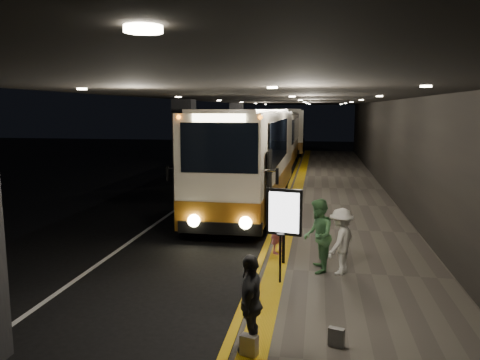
% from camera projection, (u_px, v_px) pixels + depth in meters
% --- Properties ---
extents(ground, '(90.00, 90.00, 0.00)m').
position_uv_depth(ground, '(196.00, 235.00, 14.99)').
color(ground, black).
extents(lane_line_white, '(0.12, 50.00, 0.01)m').
position_uv_depth(lane_line_white, '(185.00, 203.00, 20.15)').
color(lane_line_white, silver).
rests_on(lane_line_white, ground).
extents(kerb_stripe_yellow, '(0.18, 50.00, 0.01)m').
position_uv_depth(kerb_stripe_yellow, '(282.00, 206.00, 19.47)').
color(kerb_stripe_yellow, gold).
rests_on(kerb_stripe_yellow, ground).
extents(sidewalk, '(4.50, 50.00, 0.15)m').
position_uv_depth(sidewalk, '(340.00, 206.00, 19.07)').
color(sidewalk, '#514C44').
rests_on(sidewalk, ground).
extents(tactile_strip, '(0.50, 50.00, 0.01)m').
position_uv_depth(tactile_strip, '(294.00, 203.00, 19.37)').
color(tactile_strip, gold).
rests_on(tactile_strip, sidewalk).
extents(terminal_wall, '(0.10, 50.00, 6.00)m').
position_uv_depth(terminal_wall, '(402.00, 135.00, 18.26)').
color(terminal_wall, black).
rests_on(terminal_wall, ground).
extents(support_columns, '(0.80, 24.80, 4.40)m').
position_uv_depth(support_columns, '(185.00, 154.00, 18.80)').
color(support_columns, black).
rests_on(support_columns, ground).
extents(canopy, '(9.00, 50.00, 0.40)m').
position_uv_depth(canopy, '(287.00, 94.00, 18.76)').
color(canopy, black).
rests_on(canopy, support_columns).
extents(coach_main, '(2.75, 12.54, 3.89)m').
position_uv_depth(coach_main, '(250.00, 161.00, 19.44)').
color(coach_main, beige).
rests_on(coach_main, ground).
extents(coach_second, '(2.42, 11.53, 3.62)m').
position_uv_depth(coach_second, '(278.00, 142.00, 32.91)').
color(coach_second, beige).
rests_on(coach_second, ground).
extents(coach_third, '(3.04, 12.47, 3.89)m').
position_uv_depth(coach_third, '(289.00, 132.00, 43.52)').
color(coach_third, beige).
rests_on(coach_third, ground).
extents(passenger_boarding, '(0.56, 0.66, 1.52)m').
position_uv_depth(passenger_boarding, '(279.00, 226.00, 12.56)').
color(passenger_boarding, '#C75D79').
rests_on(passenger_boarding, sidewalk).
extents(passenger_waiting_green, '(0.56, 0.88, 1.77)m').
position_uv_depth(passenger_waiting_green, '(318.00, 236.00, 11.11)').
color(passenger_waiting_green, '#447A47').
rests_on(passenger_waiting_green, sidewalk).
extents(passenger_waiting_white, '(0.88, 1.12, 1.57)m').
position_uv_depth(passenger_waiting_white, '(341.00, 241.00, 10.98)').
color(passenger_waiting_white, white).
rests_on(passenger_waiting_white, sidewalk).
extents(passenger_waiting_grey, '(0.51, 0.96, 1.61)m').
position_uv_depth(passenger_waiting_grey, '(251.00, 303.00, 7.47)').
color(passenger_waiting_grey, '#45464A').
rests_on(passenger_waiting_grey, sidewalk).
extents(bag_polka, '(0.28, 0.19, 0.31)m').
position_uv_depth(bag_polka, '(336.00, 337.00, 7.68)').
color(bag_polka, black).
rests_on(bag_polka, sidewalk).
extents(bag_plain, '(0.30, 0.23, 0.34)m').
position_uv_depth(bag_plain, '(249.00, 345.00, 7.39)').
color(bag_plain, silver).
rests_on(bag_plain, sidewalk).
extents(info_sign, '(0.91, 0.28, 1.92)m').
position_uv_depth(info_sign, '(284.00, 213.00, 11.62)').
color(info_sign, black).
rests_on(info_sign, sidewalk).
extents(stanchion_post, '(0.05, 0.05, 1.12)m').
position_uv_depth(stanchion_post, '(280.00, 259.00, 10.42)').
color(stanchion_post, black).
rests_on(stanchion_post, sidewalk).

